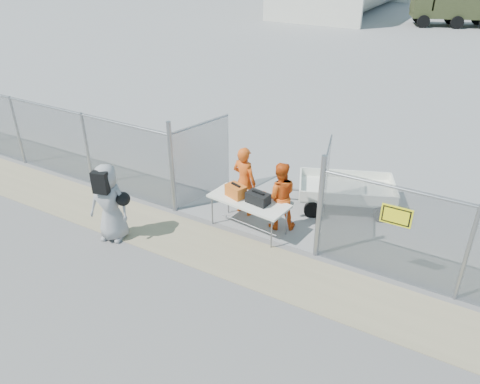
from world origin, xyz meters
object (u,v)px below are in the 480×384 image
Objects in this scene: security_worker_left at (244,181)px; utility_trailer at (346,193)px; visitor at (109,203)px; security_worker_right at (279,196)px; folding_table at (249,215)px.

utility_trailer is (2.19, 1.67, -0.54)m from security_worker_left.
security_worker_left is at bearing 34.97° from visitor.
security_worker_right is (1.07, -0.16, -0.05)m from security_worker_left.
visitor is (-3.25, -2.41, 0.09)m from security_worker_right.
folding_table is at bearing 134.50° from security_worker_left.
visitor reaches higher than utility_trailer.
security_worker_left is 0.96× the size of visitor.
utility_trailer is at bearing 60.30° from folding_table.
visitor is (-2.18, -2.57, 0.04)m from security_worker_left.
security_worker_left reaches higher than utility_trailer.
utility_trailer is (4.37, 4.24, -0.58)m from visitor.
security_worker_right is at bearing 21.81° from visitor.
security_worker_right reaches higher than utility_trailer.
utility_trailer is at bearing -135.11° from security_worker_left.
utility_trailer is (1.70, 2.32, -0.03)m from folding_table.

